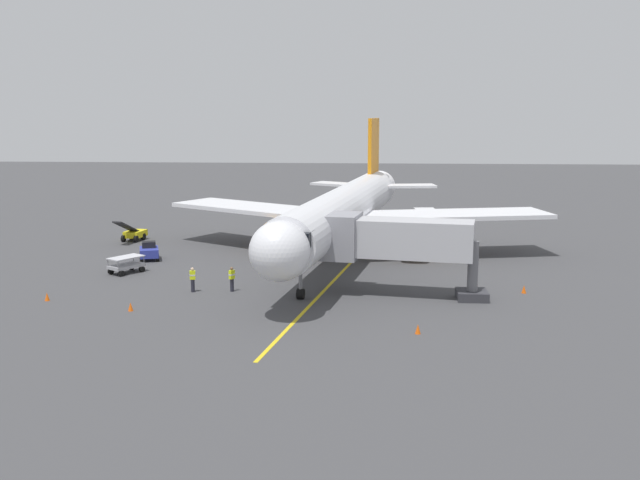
# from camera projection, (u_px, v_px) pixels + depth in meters

# --- Properties ---
(ground_plane) EXTENTS (220.00, 220.00, 0.00)m
(ground_plane) POSITION_uv_depth(u_px,v_px,m) (360.00, 253.00, 63.33)
(ground_plane) COLOR #424244
(apron_lead_in_line) EXTENTS (6.94, 39.47, 0.01)m
(apron_lead_in_line) POSITION_uv_depth(u_px,v_px,m) (339.00, 275.00, 54.91)
(apron_lead_in_line) COLOR yellow
(apron_lead_in_line) RESTS_ON ground
(airplane) EXTENTS (34.31, 40.22, 11.50)m
(airplane) POSITION_uv_depth(u_px,v_px,m) (343.00, 211.00, 60.37)
(airplane) COLOR white
(airplane) RESTS_ON ground
(jet_bridge) EXTENTS (11.52, 4.60, 5.40)m
(jet_bridge) POSITION_uv_depth(u_px,v_px,m) (388.00, 240.00, 48.38)
(jet_bridge) COLOR #B7B7BC
(jet_bridge) RESTS_ON ground
(ground_crew_marshaller) EXTENTS (0.43, 0.47, 1.71)m
(ground_crew_marshaller) POSITION_uv_depth(u_px,v_px,m) (232.00, 279.00, 49.74)
(ground_crew_marshaller) COLOR #23232D
(ground_crew_marshaller) RESTS_ON ground
(ground_crew_wing_walker) EXTENTS (0.44, 0.32, 1.71)m
(ground_crew_wing_walker) POSITION_uv_depth(u_px,v_px,m) (193.00, 279.00, 49.59)
(ground_crew_wing_walker) COLOR #23232D
(ground_crew_wing_walker) RESTS_ON ground
(ground_crew_loader) EXTENTS (0.29, 0.42, 1.71)m
(ground_crew_loader) POSITION_uv_depth(u_px,v_px,m) (294.00, 265.00, 54.21)
(ground_crew_loader) COLOR #23232D
(ground_crew_loader) RESTS_ON ground
(box_truck_near_nose) EXTENTS (2.43, 4.78, 2.62)m
(box_truck_near_nose) POSITION_uv_depth(u_px,v_px,m) (427.00, 223.00, 71.28)
(box_truck_near_nose) COLOR black
(box_truck_near_nose) RESTS_ON ground
(tug_portside) EXTENTS (2.15, 2.65, 1.50)m
(tug_portside) POSITION_uv_depth(u_px,v_px,m) (149.00, 251.00, 60.35)
(tug_portside) COLOR #2D3899
(tug_portside) RESTS_ON ground
(baggage_cart_starboard_side) EXTENTS (2.61, 2.94, 1.27)m
(baggage_cart_starboard_side) POSITION_uv_depth(u_px,v_px,m) (126.00, 265.00, 55.40)
(baggage_cart_starboard_side) COLOR #9E9EA3
(baggage_cart_starboard_side) RESTS_ON ground
(belt_loader_rear_apron) EXTENTS (1.95, 4.71, 2.32)m
(belt_loader_rear_apron) POSITION_uv_depth(u_px,v_px,m) (134.00, 233.00, 69.25)
(belt_loader_rear_apron) COLOR yellow
(belt_loader_rear_apron) RESTS_ON ground
(safety_cone_nose_left) EXTENTS (0.32, 0.32, 0.55)m
(safety_cone_nose_left) POSITION_uv_depth(u_px,v_px,m) (524.00, 289.00, 49.35)
(safety_cone_nose_left) COLOR #F2590F
(safety_cone_nose_left) RESTS_ON ground
(safety_cone_nose_right) EXTENTS (0.32, 0.32, 0.55)m
(safety_cone_nose_right) POSITION_uv_depth(u_px,v_px,m) (131.00, 307.00, 44.96)
(safety_cone_nose_right) COLOR #F2590F
(safety_cone_nose_right) RESTS_ON ground
(safety_cone_wing_port) EXTENTS (0.32, 0.32, 0.55)m
(safety_cone_wing_port) POSITION_uv_depth(u_px,v_px,m) (418.00, 329.00, 40.34)
(safety_cone_wing_port) COLOR #F2590F
(safety_cone_wing_port) RESTS_ON ground
(safety_cone_wing_starboard) EXTENTS (0.32, 0.32, 0.55)m
(safety_cone_wing_starboard) POSITION_uv_depth(u_px,v_px,m) (47.00, 297.00, 47.38)
(safety_cone_wing_starboard) COLOR #F2590F
(safety_cone_wing_starboard) RESTS_ON ground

